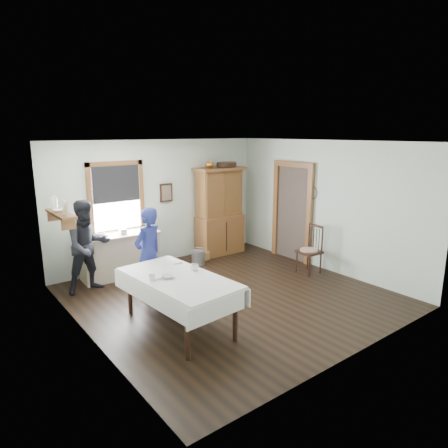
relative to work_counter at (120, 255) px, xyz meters
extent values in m
cube|color=black|center=(1.14, -2.14, -0.44)|extent=(5.00, 5.00, 0.01)
cube|color=white|center=(1.14, -2.14, 2.25)|extent=(5.00, 5.00, 0.01)
cube|color=silver|center=(1.14, 0.36, 0.91)|extent=(5.00, 0.01, 2.70)
cube|color=silver|center=(1.14, -4.64, 0.91)|extent=(5.00, 0.01, 2.70)
cube|color=silver|center=(-1.36, -2.14, 0.91)|extent=(0.01, 5.00, 2.70)
cube|color=silver|center=(3.64, -2.14, 0.91)|extent=(0.01, 5.00, 2.70)
cube|color=white|center=(0.14, 0.35, 1.11)|extent=(1.00, 0.02, 1.30)
cube|color=brown|center=(0.14, 0.32, 1.80)|extent=(1.18, 0.06, 0.09)
cube|color=brown|center=(0.14, 0.32, 0.41)|extent=(1.18, 0.06, 0.09)
cube|color=brown|center=(-0.41, 0.32, 1.11)|extent=(0.09, 0.06, 1.48)
cube|color=brown|center=(0.68, 0.32, 1.11)|extent=(0.09, 0.06, 1.48)
cube|color=black|center=(0.14, 0.30, 1.39)|extent=(0.98, 0.03, 0.73)
cube|color=#473A33|center=(3.61, -1.29, 0.61)|extent=(0.03, 0.90, 2.10)
cube|color=brown|center=(3.58, -1.80, 0.61)|extent=(0.08, 0.12, 2.10)
cube|color=brown|center=(3.58, -0.78, 0.61)|extent=(0.08, 0.12, 2.10)
cube|color=brown|center=(3.58, -1.29, 1.72)|extent=(0.08, 1.14, 0.12)
cube|color=brown|center=(-1.23, -0.64, 1.11)|extent=(0.24, 1.00, 0.04)
cube|color=brown|center=(-1.23, -1.04, 1.01)|extent=(0.22, 0.03, 0.18)
cube|color=brown|center=(-1.23, -0.24, 1.01)|extent=(0.22, 0.03, 0.18)
cube|color=tan|center=(-1.23, -0.94, 1.24)|extent=(0.03, 0.22, 0.24)
cylinder|color=silver|center=(-1.23, -0.29, 1.24)|extent=(0.12, 0.12, 0.22)
cube|color=black|center=(1.29, 0.32, 1.11)|extent=(0.30, 0.04, 0.40)
torus|color=black|center=(3.59, -1.84, 1.28)|extent=(0.01, 0.27, 0.27)
cube|color=tan|center=(0.00, 0.00, 0.00)|extent=(1.57, 0.66, 0.89)
cube|color=brown|center=(2.54, 0.04, 0.58)|extent=(1.21, 0.58, 2.05)
cube|color=silver|center=(-0.18, -2.55, -0.05)|extent=(1.19, 2.03, 0.78)
cube|color=black|center=(3.16, -2.19, 0.06)|extent=(0.50, 0.50, 1.01)
cube|color=#9A9DA2|center=(1.66, -0.34, -0.29)|extent=(0.30, 0.30, 0.31)
cube|color=tan|center=(1.86, -0.17, -0.35)|extent=(0.38, 0.32, 0.19)
imported|color=navy|center=(-0.05, -1.37, 0.31)|extent=(0.64, 0.52, 1.51)
imported|color=black|center=(-0.74, -0.37, 0.34)|extent=(0.79, 0.63, 1.56)
imported|color=silver|center=(0.17, -2.47, 0.39)|extent=(0.15, 0.15, 0.10)
imported|color=silver|center=(-0.56, -2.47, 0.39)|extent=(0.11, 0.11, 0.10)
imported|color=silver|center=(-0.31, -2.51, 0.37)|extent=(0.23, 0.23, 0.05)
imported|color=brown|center=(-0.55, -0.04, 0.45)|extent=(0.25, 0.28, 0.02)
imported|color=silver|center=(-0.34, 0.05, 0.47)|extent=(0.25, 0.25, 0.06)
imported|color=silver|center=(-1.23, -0.59, 1.15)|extent=(0.22, 0.22, 0.05)
camera|label=1|loc=(-3.01, -7.35, 2.42)|focal=32.00mm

